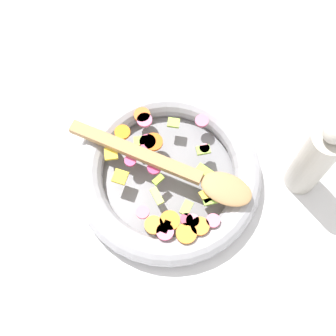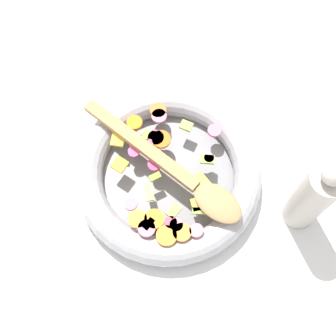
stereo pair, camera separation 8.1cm
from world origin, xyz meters
name	(u,v)px [view 1 (the left image)]	position (x,y,z in m)	size (l,w,h in m)	color
ground_plane	(168,178)	(0.00, 0.00, 0.00)	(4.00, 4.00, 0.00)	silver
skillet	(168,174)	(0.00, 0.00, 0.02)	(0.34, 0.34, 0.05)	slate
chopped_vegetables	(166,178)	(0.00, -0.02, 0.05)	(0.23, 0.26, 0.01)	orange
wooden_spoon	(178,169)	(0.02, -0.01, 0.06)	(0.32, 0.18, 0.01)	#A87F51
pepper_mill	(314,160)	(0.24, -0.01, 0.10)	(0.06, 0.06, 0.21)	#B2ADA3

